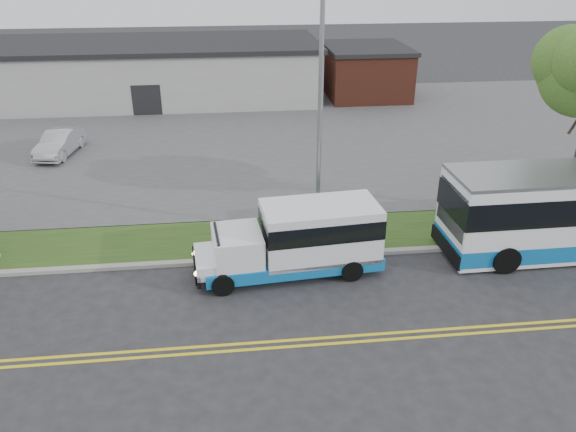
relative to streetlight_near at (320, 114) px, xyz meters
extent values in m
plane|color=#28282B|center=(-3.00, -2.73, -5.23)|extent=(140.00, 140.00, 0.00)
cube|color=yellow|center=(-3.00, -6.58, -5.23)|extent=(70.00, 0.12, 0.01)
cube|color=yellow|center=(-3.00, -6.88, -5.23)|extent=(70.00, 0.12, 0.01)
cube|color=#9E9B93|center=(-3.00, -1.63, -5.16)|extent=(80.00, 0.30, 0.15)
cube|color=#264617|center=(-3.00, 0.17, -5.18)|extent=(80.00, 3.30, 0.10)
cube|color=#4C4C4F|center=(-3.00, 14.27, -5.18)|extent=(80.00, 25.00, 0.10)
cube|color=#9E9E99|center=(-9.00, 24.27, -3.23)|extent=(25.00, 10.00, 4.00)
cube|color=black|center=(-9.00, 24.27, -1.06)|extent=(25.40, 10.40, 0.35)
cube|color=black|center=(-9.00, 19.32, -4.13)|extent=(2.00, 0.15, 2.20)
cube|color=brown|center=(7.50, 23.27, -3.43)|extent=(6.00, 7.00, 3.60)
cube|color=black|center=(7.50, 23.27, -1.48)|extent=(6.30, 7.30, 0.30)
cylinder|color=#37271E|center=(11.00, 0.27, -2.75)|extent=(0.32, 0.32, 4.76)
cylinder|color=gray|center=(0.00, 0.07, -0.38)|extent=(0.18, 0.18, 9.50)
cube|color=#1067AF|center=(-1.36, -2.55, -4.71)|extent=(6.62, 2.75, 0.47)
cube|color=white|center=(-0.32, -2.46, -3.62)|extent=(4.36, 2.55, 1.99)
cube|color=black|center=(-0.32, -2.46, -3.29)|extent=(4.38, 2.59, 0.71)
cube|color=white|center=(-3.35, -2.73, -3.95)|extent=(1.88, 2.19, 1.14)
cube|color=black|center=(-4.05, -2.80, -3.76)|extent=(0.26, 1.80, 0.85)
cube|color=white|center=(-4.39, -2.83, -4.43)|extent=(1.12, 2.02, 0.52)
cube|color=black|center=(-4.81, -2.86, -4.71)|extent=(0.32, 1.95, 0.47)
sphere|color=#FFD88C|center=(-4.79, -3.58, -4.47)|extent=(0.21, 0.21, 0.19)
sphere|color=#FFD88C|center=(-4.92, -2.16, -4.47)|extent=(0.21, 0.21, 0.19)
cylinder|color=black|center=(-3.92, -3.81, -4.83)|extent=(0.82, 0.34, 0.80)
cylinder|color=black|center=(-4.10, -1.77, -4.83)|extent=(0.82, 0.34, 0.80)
cylinder|color=black|center=(0.72, -3.40, -4.83)|extent=(0.82, 0.34, 0.80)
cylinder|color=black|center=(0.53, -1.36, -4.83)|extent=(0.82, 0.34, 0.80)
cube|color=black|center=(4.74, -2.20, -3.14)|extent=(0.14, 2.54, 1.77)
cube|color=black|center=(4.67, -2.20, -4.74)|extent=(0.17, 2.76, 0.55)
cylinder|color=black|center=(6.47, -3.48, -4.70)|extent=(1.06, 0.37, 1.06)
cylinder|color=black|center=(6.44, -0.88, -4.70)|extent=(1.06, 0.37, 1.06)
imported|color=#A9AAB0|center=(-13.02, 11.42, -4.43)|extent=(2.19, 4.45, 1.40)
camera|label=1|loc=(-3.50, -20.34, 5.79)|focal=35.00mm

